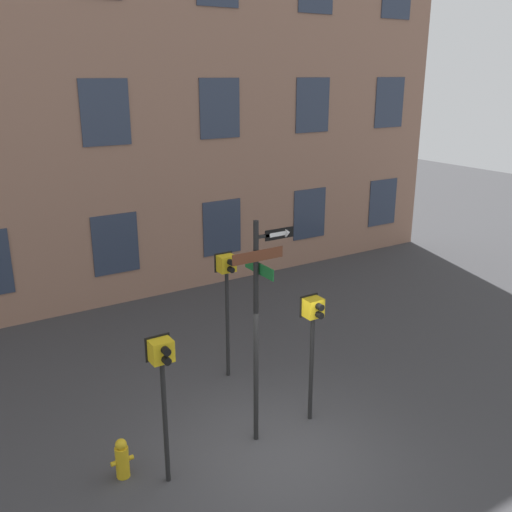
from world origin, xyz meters
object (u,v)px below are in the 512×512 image
object	(u,v)px
street_sign_pole	(259,314)
pedestrian_signal_across	(227,282)
pedestrian_signal_left	(162,371)
pedestrian_signal_right	(313,325)
fire_hydrant	(122,459)

from	to	relation	value
street_sign_pole	pedestrian_signal_across	xyz separation A→B (m)	(0.66, 2.29, -0.26)
pedestrian_signal_left	pedestrian_signal_right	xyz separation A→B (m)	(3.04, 0.17, -0.03)
pedestrian_signal_across	street_sign_pole	bearing A→B (deg)	-106.04
street_sign_pole	fire_hydrant	world-z (taller)	street_sign_pole
street_sign_pole	pedestrian_signal_right	world-z (taller)	street_sign_pole
pedestrian_signal_across	fire_hydrant	xyz separation A→B (m)	(-3.13, -1.98, -1.87)
pedestrian_signal_left	pedestrian_signal_across	distance (m)	3.54
pedestrian_signal_right	fire_hydrant	xyz separation A→B (m)	(-3.64, 0.33, -1.64)
pedestrian_signal_left	pedestrian_signal_right	distance (m)	3.05
fire_hydrant	pedestrian_signal_right	bearing A→B (deg)	-5.12
street_sign_pole	pedestrian_signal_across	distance (m)	2.40
street_sign_pole	fire_hydrant	size ratio (longest dim) A/B	5.77
pedestrian_signal_right	pedestrian_signal_across	size ratio (longest dim) A/B	0.90
pedestrian_signal_left	pedestrian_signal_right	world-z (taller)	pedestrian_signal_left
fire_hydrant	pedestrian_signal_across	bearing A→B (deg)	32.27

